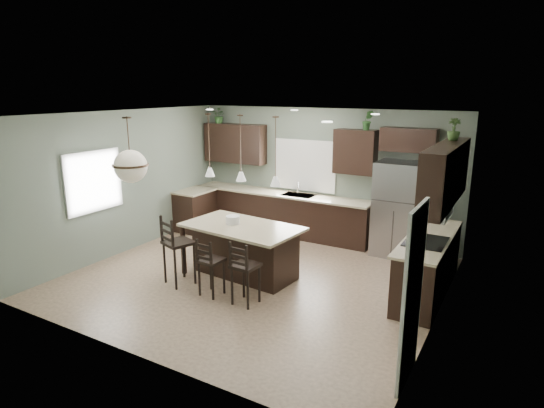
{
  "coord_description": "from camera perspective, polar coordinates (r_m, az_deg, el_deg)",
  "views": [
    {
      "loc": [
        3.9,
        -6.23,
        3.21
      ],
      "look_at": [
        0.1,
        0.4,
        1.25
      ],
      "focal_mm": 30.0,
      "sensor_mm": 36.0,
      "label": 1
    }
  ],
  "objects": [
    {
      "name": "left_return_countertop",
      "position": [
        10.56,
        -9.62,
        1.64
      ],
      "size": [
        0.66,
        0.96,
        0.04
      ],
      "primitive_type": "cube",
      "color": "#C4B794",
      "rests_on": "left_return_cabs"
    },
    {
      "name": "back_upper_left",
      "position": [
        10.76,
        -4.66,
        7.61
      ],
      "size": [
        1.55,
        0.34,
        0.9
      ],
      "primitive_type": "cube",
      "color": "black",
      "rests_on": "room_shell"
    },
    {
      "name": "pendant_left",
      "position": [
        7.96,
        -7.91,
        7.32
      ],
      "size": [
        0.17,
        0.17,
        1.1
      ],
      "primitive_type": null,
      "color": "silver",
      "rests_on": "room_shell"
    },
    {
      "name": "right_upper_cabs",
      "position": [
        7.3,
        20.96,
        3.49
      ],
      "size": [
        0.34,
        2.35,
        0.9
      ],
      "primitive_type": "cube",
      "color": "black",
      "rests_on": "room_shell"
    },
    {
      "name": "pendant_right",
      "position": [
        7.08,
        0.45,
        6.59
      ],
      "size": [
        0.17,
        0.17,
        1.1
      ],
      "primitive_type": null,
      "color": "silver",
      "rests_on": "room_shell"
    },
    {
      "name": "microwave",
      "position": [
        7.12,
        19.91,
        0.02
      ],
      "size": [
        0.4,
        0.75,
        0.4
      ],
      "primitive_type": "cube",
      "color": "gray",
      "rests_on": "right_upper_cabs"
    },
    {
      "name": "room_shell",
      "position": [
        7.51,
        -2.18,
        2.76
      ],
      "size": [
        6.0,
        6.0,
        6.0
      ],
      "color": "slate",
      "rests_on": "ground"
    },
    {
      "name": "kitchen_island",
      "position": [
        7.93,
        -3.75,
        -5.92
      ],
      "size": [
        2.1,
        1.33,
        0.92
      ],
      "primitive_type": "cube",
      "rotation": [
        0.0,
        0.0,
        -0.1
      ],
      "color": "black",
      "rests_on": "ground"
    },
    {
      "name": "faucet",
      "position": [
        9.88,
        3.26,
        1.9
      ],
      "size": [
        0.02,
        0.02,
        0.28
      ],
      "primitive_type": "cylinder",
      "color": "silver",
      "rests_on": "back_countertop"
    },
    {
      "name": "window_left",
      "position": [
        8.93,
        -21.53,
        2.65
      ],
      "size": [
        0.02,
        1.1,
        1.0
      ],
      "primitive_type": "cube",
      "color": "white",
      "rests_on": "room_shell"
    },
    {
      "name": "pendant_center",
      "position": [
        7.5,
        -3.97,
        7.0
      ],
      "size": [
        0.17,
        0.17,
        1.1
      ],
      "primitive_type": null,
      "color": "silver",
      "rests_on": "room_shell"
    },
    {
      "name": "bar_stool_center",
      "position": [
        7.28,
        -7.63,
        -7.79
      ],
      "size": [
        0.37,
        0.37,
        0.96
      ],
      "primitive_type": "cube",
      "rotation": [
        0.0,
        0.0,
        -0.06
      ],
      "color": "black",
      "rests_on": "ground"
    },
    {
      "name": "plant_back_left",
      "position": [
        10.92,
        -6.62,
        10.98
      ],
      "size": [
        0.38,
        0.34,
        0.36
      ],
      "primitive_type": "imported",
      "rotation": [
        0.0,
        0.0,
        -0.2
      ],
      "color": "#2A5123",
      "rests_on": "back_upper_left"
    },
    {
      "name": "bar_stool_right",
      "position": [
        6.93,
        -3.34,
        -8.57
      ],
      "size": [
        0.4,
        0.4,
        1.02
      ],
      "primitive_type": "cube",
      "rotation": [
        0.0,
        0.0,
        -0.06
      ],
      "color": "black",
      "rests_on": "ground"
    },
    {
      "name": "ground",
      "position": [
        8.02,
        -2.07,
        -9.22
      ],
      "size": [
        6.0,
        6.0,
        0.0
      ],
      "primitive_type": "plane",
      "color": "#9E8466",
      "rests_on": "ground"
    },
    {
      "name": "back_upper_right",
      "position": [
        9.43,
        10.41,
        6.46
      ],
      "size": [
        0.85,
        0.34,
        0.9
      ],
      "primitive_type": "cube",
      "color": "black",
      "rests_on": "room_shell"
    },
    {
      "name": "right_lower_cabs",
      "position": [
        7.72,
        19.0,
        -7.4
      ],
      "size": [
        0.6,
        2.35,
        0.9
      ],
      "primitive_type": "cube",
      "color": "black",
      "rests_on": "ground"
    },
    {
      "name": "back_lower_cabs",
      "position": [
        10.27,
        1.09,
        -1.21
      ],
      "size": [
        4.2,
        0.6,
        0.9
      ],
      "primitive_type": "cube",
      "color": "black",
      "rests_on": "ground"
    },
    {
      "name": "serving_dish",
      "position": [
        7.88,
        -4.94,
        -1.99
      ],
      "size": [
        0.24,
        0.24,
        0.14
      ],
      "primitive_type": "cylinder",
      "color": "silver",
      "rests_on": "kitchen_island"
    },
    {
      "name": "wall_oven_front",
      "position": [
        7.52,
        16.29,
        -7.76
      ],
      "size": [
        0.01,
        0.72,
        0.6
      ],
      "primitive_type": "cube",
      "color": "gray",
      "rests_on": "right_lower_cabs"
    },
    {
      "name": "back_countertop",
      "position": [
        10.14,
        1.05,
        1.32
      ],
      "size": [
        4.2,
        0.66,
        0.04
      ],
      "primitive_type": "cube",
      "color": "#C4B794",
      "rests_on": "back_lower_cabs"
    },
    {
      "name": "bar_stool_left",
      "position": [
        7.73,
        -11.61,
        -5.69
      ],
      "size": [
        0.56,
        0.56,
        1.19
      ],
      "primitive_type": "cube",
      "rotation": [
        0.0,
        0.0,
        -0.34
      ],
      "color": "black",
      "rests_on": "ground"
    },
    {
      "name": "right_countertop",
      "position": [
        7.56,
        19.14,
        -4.06
      ],
      "size": [
        0.66,
        2.35,
        0.04
      ],
      "primitive_type": "cube",
      "color": "#C4B794",
      "rests_on": "right_lower_cabs"
    },
    {
      "name": "fridge_header",
      "position": [
        9.1,
        16.78,
        7.72
      ],
      "size": [
        1.05,
        0.34,
        0.45
      ],
      "primitive_type": "cube",
      "color": "black",
      "rests_on": "room_shell"
    },
    {
      "name": "plant_back_right",
      "position": [
        9.26,
        11.93,
        10.24
      ],
      "size": [
        0.26,
        0.24,
        0.38
      ],
      "primitive_type": "imported",
      "rotation": [
        0.0,
        0.0,
        0.38
      ],
      "color": "#2B5A27",
      "rests_on": "back_upper_right"
    },
    {
      "name": "left_return_cabs",
      "position": [
        10.68,
        -9.6,
        -0.8
      ],
      "size": [
        0.6,
        0.9,
        0.9
      ],
      "primitive_type": "cube",
      "color": "black",
      "rests_on": "ground"
    },
    {
      "name": "chandelier",
      "position": [
        7.22,
        -17.48,
        6.48
      ],
      "size": [
        0.54,
        0.54,
        1.0
      ],
      "primitive_type": null,
      "color": "beige",
      "rests_on": "room_shell"
    },
    {
      "name": "cooktop",
      "position": [
        7.3,
        18.74,
        -4.49
      ],
      "size": [
        0.58,
        0.75,
        0.02
      ],
      "primitive_type": "cube",
      "color": "black",
      "rests_on": "right_countertop"
    },
    {
      "name": "pantry_door",
      "position": [
        5.25,
        17.19,
        -10.95
      ],
      "size": [
        0.04,
        0.82,
        2.04
      ],
      "primitive_type": "cube",
      "color": "white",
      "rests_on": "ground"
    },
    {
      "name": "refrigerator",
      "position": [
        9.15,
        15.63,
        -0.63
      ],
      "size": [
        0.9,
        0.74,
        1.85
      ],
      "primitive_type": "cube",
      "color": "gray",
      "rests_on": "ground"
    },
    {
      "name": "sink_inset",
      "position": [
        9.93,
        3.33,
        1.11
      ],
      "size": [
        0.7,
        0.45,
        0.01
      ],
      "primitive_type": "cube",
      "color": "gray",
      "rests_on": "back_countertop"
    },
    {
      "name": "window_back",
      "position": [
        10.08,
        4.16,
        4.86
      ],
      "size": [
        1.35,
        0.02,
        1.0
      ],
      "primitive_type": "cube",
      "color": "white",
      "rests_on": "room_shell"
    },
    {
      "name": "plant_right_wall",
      "position": [
        7.8,
        21.87,
        8.69
      ],
      "size": [
        0.23,
        0.23,
        0.35
      ],
      "primitive_type": "imported",
      "rotation": [
        0.0,
        0.0,
        0.21
      ],
      "color": "#314D21",
      "rests_on": "right_upper_cabs"
    }
  ]
}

